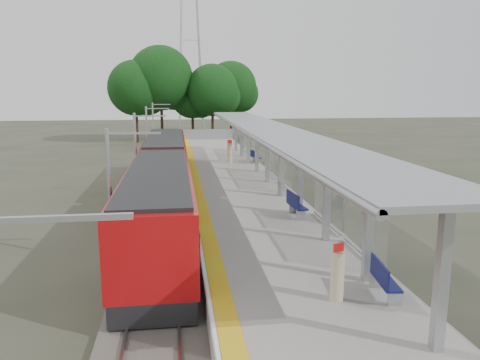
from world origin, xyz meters
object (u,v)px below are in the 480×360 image
train (163,177)px  litter_bin (281,188)px  info_pillar_near (337,276)px  info_pillar_far (230,153)px  bench_near (383,278)px  bench_mid (295,204)px  bench_far (255,156)px

train → litter_bin: bearing=-9.4°
info_pillar_near → info_pillar_far: bearing=72.2°
bench_near → info_pillar_far: (-1.47, 25.47, 0.24)m
train → bench_near: size_ratio=17.37×
litter_bin → train: bearing=170.6°
litter_bin → info_pillar_far: bearing=96.8°
bench_mid → info_pillar_near: (-1.05, -8.77, 0.12)m
train → bench_mid: (6.17, -5.39, -0.45)m
bench_mid → info_pillar_near: size_ratio=1.02×
train → info_pillar_near: size_ratio=16.52×
bench_near → bench_far: size_ratio=1.10×
info_pillar_far → bench_far: bearing=-3.7°
bench_far → litter_bin: 12.40m
train → bench_near: 15.55m
bench_near → info_pillar_near: size_ratio=0.95×
train → bench_far: (7.12, 11.31, -0.55)m
litter_bin → bench_mid: bearing=-94.3°
train → bench_near: bearing=-65.3°
bench_far → info_pillar_far: bearing=162.9°
train → bench_far: 13.37m
train → litter_bin: train is taller
info_pillar_near → bench_mid: bearing=65.2°
info_pillar_far → litter_bin: (1.47, -12.42, -0.37)m
bench_mid → litter_bin: 4.33m
train → info_pillar_near: bearing=-70.1°
bench_near → info_pillar_far: bearing=100.1°
info_pillar_near → litter_bin: info_pillar_near is taller
bench_near → info_pillar_far: size_ratio=0.86×
bench_mid → info_pillar_near: 8.84m
bench_near → litter_bin: size_ratio=1.87×
info_pillar_near → litter_bin: 13.16m
info_pillar_near → litter_bin: size_ratio=1.97×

